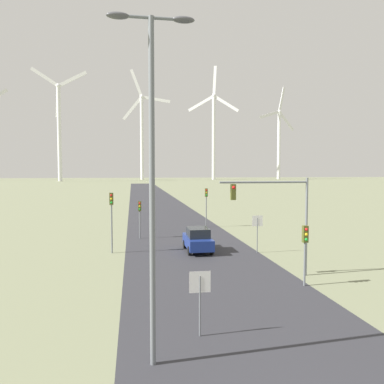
{
  "coord_description": "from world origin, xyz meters",
  "views": [
    {
      "loc": [
        -4.43,
        -6.13,
        6.23
      ],
      "look_at": [
        0.0,
        21.55,
        4.59
      ],
      "focal_mm": 35.0,
      "sensor_mm": 36.0,
      "label": 1
    }
  ],
  "objects_px": {
    "traffic_light_post_mid_right": "(206,199)",
    "wind_turbine_right": "(214,129)",
    "streetlamp": "(152,154)",
    "car_approaching": "(198,240)",
    "wind_turbine_left": "(59,125)",
    "traffic_light_post_near_left": "(112,209)",
    "traffic_light_post_mid_left": "(140,211)",
    "traffic_light_post_near_right": "(305,242)",
    "stop_sign_far": "(257,227)",
    "stop_sign_near": "(200,291)",
    "wind_turbine_far_right": "(279,138)",
    "traffic_light_mast_overhead": "(276,205)",
    "wind_turbine_center": "(142,130)"
  },
  "relations": [
    {
      "from": "traffic_light_post_near_left",
      "to": "wind_turbine_right",
      "type": "xyz_separation_m",
      "value": [
        53.89,
        209.73,
        29.11
      ]
    },
    {
      "from": "car_approaching",
      "to": "wind_turbine_far_right",
      "type": "height_order",
      "value": "wind_turbine_far_right"
    },
    {
      "from": "traffic_light_post_near_left",
      "to": "wind_turbine_right",
      "type": "distance_m",
      "value": 218.49
    },
    {
      "from": "stop_sign_near",
      "to": "traffic_light_post_near_right",
      "type": "distance_m",
      "value": 8.43
    },
    {
      "from": "wind_turbine_left",
      "to": "wind_turbine_center",
      "type": "bearing_deg",
      "value": 32.0
    },
    {
      "from": "streetlamp",
      "to": "car_approaching",
      "type": "relative_size",
      "value": 2.67
    },
    {
      "from": "stop_sign_near",
      "to": "wind_turbine_far_right",
      "type": "xyz_separation_m",
      "value": [
        97.77,
        233.04,
        26.47
      ]
    },
    {
      "from": "traffic_light_post_near_right",
      "to": "wind_turbine_far_right",
      "type": "xyz_separation_m",
      "value": [
        91.1,
        227.91,
        25.8
      ]
    },
    {
      "from": "stop_sign_near",
      "to": "wind_turbine_far_right",
      "type": "height_order",
      "value": "wind_turbine_far_right"
    },
    {
      "from": "traffic_light_post_near_right",
      "to": "wind_turbine_left",
      "type": "xyz_separation_m",
      "value": [
        -48.72,
        198.52,
        28.92
      ]
    },
    {
      "from": "car_approaching",
      "to": "wind_turbine_left",
      "type": "height_order",
      "value": "wind_turbine_left"
    },
    {
      "from": "stop_sign_near",
      "to": "wind_turbine_center",
      "type": "distance_m",
      "value": 234.44
    },
    {
      "from": "wind_turbine_left",
      "to": "traffic_light_post_near_left",
      "type": "bearing_deg",
      "value": -78.6
    },
    {
      "from": "stop_sign_near",
      "to": "traffic_light_post_near_left",
      "type": "bearing_deg",
      "value": 105.05
    },
    {
      "from": "streetlamp",
      "to": "traffic_light_post_mid_right",
      "type": "relative_size",
      "value": 2.58
    },
    {
      "from": "streetlamp",
      "to": "traffic_light_post_near_left",
      "type": "xyz_separation_m",
      "value": [
        -2.16,
        16.66,
        -3.43
      ]
    },
    {
      "from": "traffic_light_post_near_left",
      "to": "car_approaching",
      "type": "distance_m",
      "value": 6.91
    },
    {
      "from": "stop_sign_near",
      "to": "stop_sign_far",
      "type": "height_order",
      "value": "stop_sign_far"
    },
    {
      "from": "traffic_light_post_mid_left",
      "to": "stop_sign_near",
      "type": "bearing_deg",
      "value": -84.98
    },
    {
      "from": "traffic_light_mast_overhead",
      "to": "streetlamp",
      "type": "bearing_deg",
      "value": -130.85
    },
    {
      "from": "traffic_light_post_mid_left",
      "to": "wind_turbine_left",
      "type": "height_order",
      "value": "wind_turbine_left"
    },
    {
      "from": "streetlamp",
      "to": "wind_turbine_far_right",
      "type": "bearing_deg",
      "value": 67.01
    },
    {
      "from": "stop_sign_near",
      "to": "wind_turbine_right",
      "type": "height_order",
      "value": "wind_turbine_right"
    },
    {
      "from": "streetlamp",
      "to": "wind_turbine_right",
      "type": "height_order",
      "value": "wind_turbine_right"
    },
    {
      "from": "traffic_light_mast_overhead",
      "to": "wind_turbine_far_right",
      "type": "bearing_deg",
      "value": 67.85
    },
    {
      "from": "traffic_light_post_mid_left",
      "to": "traffic_light_mast_overhead",
      "type": "distance_m",
      "value": 15.69
    },
    {
      "from": "traffic_light_mast_overhead",
      "to": "traffic_light_post_near_left",
      "type": "bearing_deg",
      "value": 141.06
    },
    {
      "from": "traffic_light_post_near_right",
      "to": "wind_turbine_center",
      "type": "relative_size",
      "value": 0.05
    },
    {
      "from": "stop_sign_far",
      "to": "wind_turbine_center",
      "type": "height_order",
      "value": "wind_turbine_center"
    },
    {
      "from": "wind_turbine_left",
      "to": "wind_turbine_right",
      "type": "height_order",
      "value": "wind_turbine_right"
    },
    {
      "from": "wind_turbine_center",
      "to": "wind_turbine_far_right",
      "type": "xyz_separation_m",
      "value": [
        93.75,
        0.61,
        -3.88
      ]
    },
    {
      "from": "traffic_light_post_mid_right",
      "to": "wind_turbine_right",
      "type": "distance_m",
      "value": 205.35
    },
    {
      "from": "streetlamp",
      "to": "traffic_light_post_near_left",
      "type": "bearing_deg",
      "value": 97.39
    },
    {
      "from": "streetlamp",
      "to": "wind_turbine_left",
      "type": "height_order",
      "value": "wind_turbine_left"
    },
    {
      "from": "traffic_light_post_near_right",
      "to": "traffic_light_mast_overhead",
      "type": "xyz_separation_m",
      "value": [
        -0.92,
        1.89,
        1.8
      ]
    },
    {
      "from": "stop_sign_far",
      "to": "wind_turbine_right",
      "type": "bearing_deg",
      "value": 78.48
    },
    {
      "from": "car_approaching",
      "to": "wind_turbine_center",
      "type": "height_order",
      "value": "wind_turbine_center"
    },
    {
      "from": "wind_turbine_far_right",
      "to": "traffic_light_post_near_left",
      "type": "bearing_deg",
      "value": -115.01
    },
    {
      "from": "streetlamp",
      "to": "stop_sign_far",
      "type": "xyz_separation_m",
      "value": [
        8.65,
        15.03,
        -4.76
      ]
    },
    {
      "from": "traffic_light_post_near_left",
      "to": "traffic_light_post_near_right",
      "type": "distance_m",
      "value": 14.5
    },
    {
      "from": "traffic_light_post_near_right",
      "to": "traffic_light_mast_overhead",
      "type": "distance_m",
      "value": 2.77
    },
    {
      "from": "traffic_light_post_mid_left",
      "to": "traffic_light_post_mid_right",
      "type": "xyz_separation_m",
      "value": [
        7.29,
        5.63,
        0.6
      ]
    },
    {
      "from": "car_approaching",
      "to": "wind_turbine_far_right",
      "type": "xyz_separation_m",
      "value": [
        95.3,
        218.55,
        27.28
      ]
    },
    {
      "from": "traffic_light_post_near_right",
      "to": "traffic_light_post_mid_right",
      "type": "relative_size",
      "value": 0.77
    },
    {
      "from": "streetlamp",
      "to": "stop_sign_near",
      "type": "bearing_deg",
      "value": 43.69
    },
    {
      "from": "stop_sign_far",
      "to": "traffic_light_post_mid_right",
      "type": "height_order",
      "value": "traffic_light_post_mid_right"
    },
    {
      "from": "traffic_light_mast_overhead",
      "to": "traffic_light_post_mid_left",
      "type": "bearing_deg",
      "value": 118.99
    },
    {
      "from": "streetlamp",
      "to": "stop_sign_far",
      "type": "distance_m",
      "value": 17.98
    },
    {
      "from": "traffic_light_post_near_right",
      "to": "wind_turbine_center",
      "type": "height_order",
      "value": "wind_turbine_center"
    },
    {
      "from": "streetlamp",
      "to": "traffic_light_post_mid_right",
      "type": "distance_m",
      "value": 29.22
    }
  ]
}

